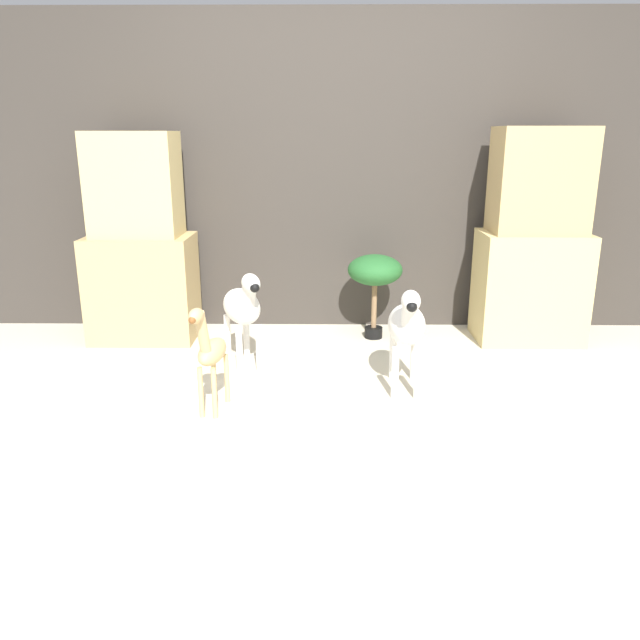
# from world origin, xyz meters

# --- Properties ---
(ground_plane) EXTENTS (14.00, 14.00, 0.00)m
(ground_plane) POSITION_xyz_m (0.00, 0.00, 0.00)
(ground_plane) COLOR beige
(wall_back) EXTENTS (6.40, 0.08, 2.20)m
(wall_back) POSITION_xyz_m (0.00, 1.63, 1.10)
(wall_back) COLOR #38332D
(wall_back) RESTS_ON ground_plane
(rock_pillar_left) EXTENTS (0.71, 0.45, 1.40)m
(rock_pillar_left) POSITION_xyz_m (-1.33, 1.26, 0.63)
(rock_pillar_left) COLOR tan
(rock_pillar_left) RESTS_ON ground_plane
(rock_pillar_right) EXTENTS (0.71, 0.45, 1.43)m
(rock_pillar_right) POSITION_xyz_m (1.33, 1.26, 0.66)
(rock_pillar_right) COLOR #D1B775
(rock_pillar_right) RESTS_ON ground_plane
(zebra_right) EXTENTS (0.23, 0.54, 0.63)m
(zebra_right) POSITION_xyz_m (0.38, 0.34, 0.39)
(zebra_right) COLOR white
(zebra_right) RESTS_ON ground_plane
(zebra_left) EXTENTS (0.35, 0.54, 0.63)m
(zebra_left) POSITION_xyz_m (-0.57, 0.70, 0.39)
(zebra_left) COLOR white
(zebra_left) RESTS_ON ground_plane
(giraffe_figurine) EXTENTS (0.16, 0.42, 0.60)m
(giraffe_figurine) POSITION_xyz_m (-0.65, 0.04, 0.34)
(giraffe_figurine) COLOR tan
(giraffe_figurine) RESTS_ON ground_plane
(potted_palm_front) EXTENTS (0.38, 0.38, 0.59)m
(potted_palm_front) POSITION_xyz_m (0.27, 1.28, 0.47)
(potted_palm_front) COLOR black
(potted_palm_front) RESTS_ON ground_plane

